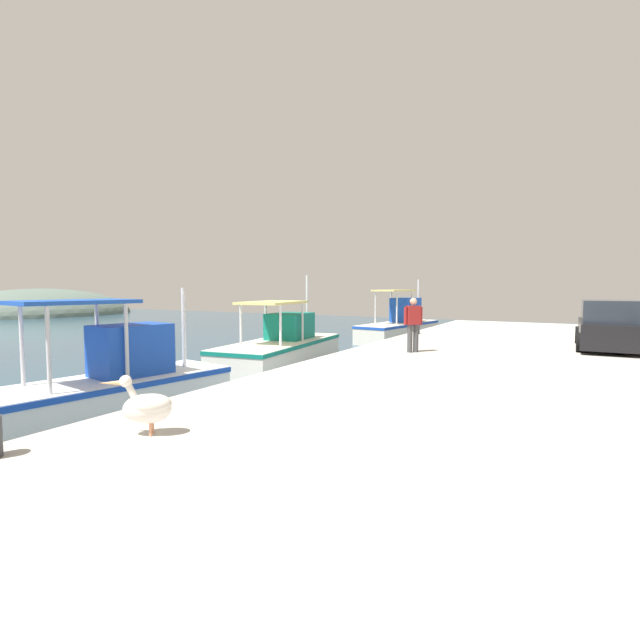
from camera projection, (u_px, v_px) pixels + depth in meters
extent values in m
cube|color=#BCB7AD|center=(499.00, 399.00, 9.99)|extent=(36.00, 10.00, 0.80)
ellipsoid|color=#596B60|center=(41.00, 315.00, 47.24)|extent=(18.44, 13.78, 5.27)
cube|color=white|center=(102.00, 398.00, 10.05)|extent=(5.87, 2.62, 0.81)
cube|color=#1947B7|center=(101.00, 383.00, 10.03)|extent=(5.92, 2.67, 0.12)
cube|color=#1947B7|center=(131.00, 350.00, 10.54)|extent=(1.73, 1.29, 1.14)
cylinder|color=silver|center=(48.00, 350.00, 8.58)|extent=(0.08, 0.08, 1.64)
cylinder|color=silver|center=(22.00, 345.00, 9.34)|extent=(0.08, 0.08, 1.64)
cylinder|color=silver|center=(127.00, 343.00, 9.79)|extent=(0.08, 0.08, 1.64)
cylinder|color=silver|center=(97.00, 339.00, 10.55)|extent=(0.08, 0.08, 1.64)
cube|color=#1E4CB2|center=(74.00, 302.00, 9.50)|extent=(2.47, 1.64, 0.08)
cylinder|color=silver|center=(184.00, 327.00, 11.63)|extent=(0.10, 0.10, 1.97)
torus|color=orange|center=(114.00, 348.00, 10.83)|extent=(0.55, 0.18, 0.54)
cube|color=silver|center=(280.00, 354.00, 16.29)|extent=(6.43, 2.81, 0.92)
cube|color=#0F7260|center=(280.00, 343.00, 16.26)|extent=(6.47, 2.85, 0.12)
cube|color=#0F7260|center=(290.00, 326.00, 16.94)|extent=(1.88, 1.44, 0.93)
cylinder|color=silver|center=(280.00, 326.00, 14.64)|extent=(0.08, 0.08, 1.31)
cylinder|color=silver|center=(241.00, 324.00, 15.19)|extent=(0.08, 0.08, 1.31)
cylinder|color=silver|center=(302.00, 322.00, 16.19)|extent=(0.08, 0.08, 1.31)
cylinder|color=silver|center=(266.00, 321.00, 16.74)|extent=(0.08, 0.08, 1.31)
cube|color=#D8CC72|center=(272.00, 303.00, 15.64)|extent=(2.69, 1.82, 0.08)
cylinder|color=silver|center=(307.00, 305.00, 18.33)|extent=(0.10, 0.10, 2.33)
torus|color=orange|center=(274.00, 325.00, 17.27)|extent=(0.55, 0.16, 0.54)
cube|color=silver|center=(399.00, 331.00, 24.53)|extent=(6.47, 2.52, 0.92)
cube|color=#1947B7|center=(399.00, 324.00, 24.51)|extent=(6.51, 2.57, 0.12)
cube|color=#1947B7|center=(406.00, 310.00, 25.09)|extent=(1.88, 1.25, 1.29)
cylinder|color=silver|center=(397.00, 308.00, 22.95)|extent=(0.08, 0.08, 1.65)
cylinder|color=silver|center=(375.00, 308.00, 23.66)|extent=(0.08, 0.08, 1.65)
cylinder|color=silver|center=(412.00, 307.00, 24.31)|extent=(0.08, 0.08, 1.65)
cylinder|color=silver|center=(391.00, 306.00, 25.03)|extent=(0.08, 0.08, 1.65)
cube|color=#D8CC72|center=(394.00, 290.00, 23.93)|extent=(2.69, 1.59, 0.08)
cylinder|color=silver|center=(418.00, 300.00, 26.31)|extent=(0.10, 0.10, 2.28)
torus|color=orange|center=(395.00, 310.00, 25.37)|extent=(0.55, 0.17, 0.54)
cylinder|color=tan|center=(153.00, 426.00, 6.34)|extent=(0.04, 0.04, 0.22)
cylinder|color=tan|center=(150.00, 428.00, 6.22)|extent=(0.04, 0.04, 0.22)
ellipsoid|color=white|center=(147.00, 409.00, 6.26)|extent=(0.62, 0.71, 0.40)
ellipsoid|color=silver|center=(151.00, 404.00, 6.26)|extent=(0.61, 0.66, 0.28)
cylinder|color=white|center=(132.00, 393.00, 6.23)|extent=(0.18, 0.21, 0.27)
sphere|color=white|center=(126.00, 381.00, 6.21)|extent=(0.22, 0.22, 0.16)
cone|color=#F2B272|center=(110.00, 383.00, 6.19)|extent=(0.23, 0.29, 0.07)
cylinder|color=#3F3F42|center=(416.00, 338.00, 14.25)|extent=(0.16, 0.16, 0.85)
cylinder|color=#3F3F42|center=(410.00, 339.00, 14.20)|extent=(0.16, 0.16, 0.85)
cube|color=maroon|center=(413.00, 315.00, 14.17)|extent=(0.45, 0.46, 0.57)
cylinder|color=maroon|center=(421.00, 316.00, 14.24)|extent=(0.10, 0.10, 0.55)
cylinder|color=maroon|center=(406.00, 316.00, 14.11)|extent=(0.10, 0.10, 0.55)
sphere|color=tan|center=(413.00, 301.00, 14.14)|extent=(0.22, 0.22, 0.22)
cylinder|color=black|center=(579.00, 342.00, 14.29)|extent=(0.60, 0.19, 0.60)
cylinder|color=black|center=(578.00, 335.00, 16.52)|extent=(0.60, 0.19, 0.60)
cylinder|color=black|center=(636.00, 337.00, 15.73)|extent=(0.60, 0.19, 0.60)
cube|color=black|center=(609.00, 333.00, 14.99)|extent=(4.13, 1.77, 0.76)
cube|color=#262D38|center=(610.00, 311.00, 15.07)|extent=(2.23, 1.60, 0.68)
cylinder|color=#333338|center=(417.00, 330.00, 19.74)|extent=(0.26, 0.26, 0.36)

